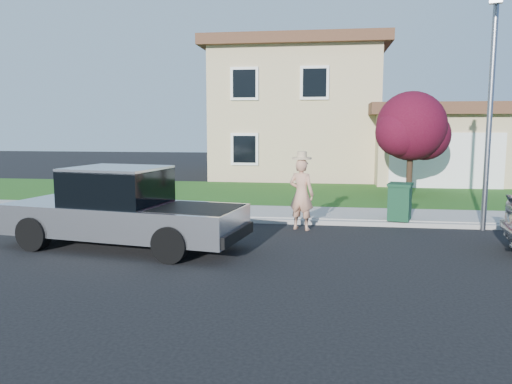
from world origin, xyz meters
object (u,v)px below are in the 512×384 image
woman (301,193)px  trash_bin (400,201)px  street_lamp (490,102)px  pickup_truck (123,210)px  ornamental_tree (412,129)px

woman → trash_bin: (2.59, 0.94, -0.30)m
trash_bin → street_lamp: size_ratio=0.17×
pickup_truck → trash_bin: bearing=37.6°
pickup_truck → ornamental_tree: 11.50m
ornamental_tree → street_lamp: 5.72m
trash_bin → street_lamp: 3.33m
pickup_truck → ornamental_tree: ornamental_tree is taller
woman → trash_bin: 2.77m
ornamental_tree → trash_bin: (-1.09, -5.19, -1.89)m
woman → trash_bin: size_ratio=2.04×
trash_bin → street_lamp: street_lamp is taller
pickup_truck → street_lamp: (8.39, 2.99, 2.43)m
pickup_truck → woman: size_ratio=2.78×
ornamental_tree → street_lamp: street_lamp is taller
pickup_truck → street_lamp: street_lamp is taller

